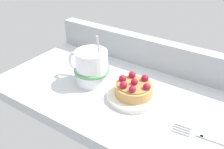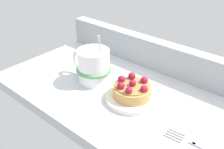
# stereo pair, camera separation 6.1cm
# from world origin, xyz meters

# --- Properties ---
(ground_plane) EXTENTS (0.67, 0.35, 0.03)m
(ground_plane) POSITION_xyz_m (0.00, 0.00, -0.01)
(ground_plane) COLOR silver
(window_rail_back) EXTENTS (0.66, 0.04, 0.08)m
(window_rail_back) POSITION_xyz_m (0.00, 0.16, 0.04)
(window_rail_back) COLOR #9EA3A8
(window_rail_back) RESTS_ON ground_plane
(dessert_plate) EXTENTS (0.13, 0.13, 0.01)m
(dessert_plate) POSITION_xyz_m (0.02, -0.01, 0.01)
(dessert_plate) COLOR silver
(dessert_plate) RESTS_ON ground_plane
(raspberry_tart) EXTENTS (0.09, 0.09, 0.04)m
(raspberry_tart) POSITION_xyz_m (0.02, -0.01, 0.03)
(raspberry_tart) COLOR tan
(raspberry_tart) RESTS_ON dessert_plate
(coffee_mug) EXTENTS (0.12, 0.09, 0.13)m
(coffee_mug) POSITION_xyz_m (-0.11, -0.01, 0.04)
(coffee_mug) COLOR white
(coffee_mug) RESTS_ON ground_plane
(dessert_fork) EXTENTS (0.18, 0.03, 0.01)m
(dessert_fork) POSITION_xyz_m (0.22, -0.05, 0.00)
(dessert_fork) COLOR #B7B7BC
(dessert_fork) RESTS_ON ground_plane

